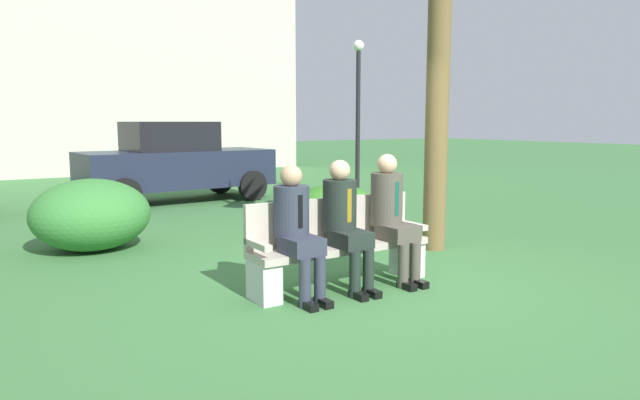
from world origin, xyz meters
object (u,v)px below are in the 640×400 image
seated_man_left (296,225)px  seated_man_middle (345,218)px  parked_car_far (176,162)px  building_backdrop (86,25)px  park_bench (338,245)px  shrub_near_bench (335,212)px  street_lamp (358,102)px  seated_man_right (392,211)px  shrub_mid_lawn (91,215)px

seated_man_left → seated_man_middle: 0.56m
parked_car_far → building_backdrop: size_ratio=0.28×
park_bench → parked_car_far: 7.04m
seated_man_middle → shrub_near_bench: 2.50m
shrub_near_bench → street_lamp: 5.00m
park_bench → street_lamp: size_ratio=0.57×
seated_man_middle → street_lamp: size_ratio=0.38×
seated_man_left → street_lamp: 7.64m
park_bench → street_lamp: (4.32, 5.58, 1.70)m
seated_man_left → seated_man_right: (1.16, 0.01, 0.03)m
street_lamp → parked_car_far: bearing=158.9°
seated_man_right → shrub_near_bench: 2.25m
shrub_mid_lawn → building_backdrop: 15.23m
seated_man_left → parked_car_far: parked_car_far is taller
park_bench → seated_man_left: seated_man_left is taller
parked_car_far → shrub_near_bench: bearing=-82.5°
parked_car_far → building_backdrop: 11.18m
street_lamp → shrub_mid_lawn: bearing=-157.9°
seated_man_middle → parked_car_far: parked_car_far is taller
shrub_near_bench → street_lamp: size_ratio=0.37×
shrub_near_bench → seated_man_left: bearing=-131.5°
park_bench → seated_man_left: size_ratio=1.54×
seated_man_left → shrub_near_bench: 2.83m
seated_man_middle → parked_car_far: (0.65, 7.13, 0.11)m
street_lamp → building_backdrop: 12.58m
seated_man_right → street_lamp: size_ratio=0.39×
seated_man_left → shrub_mid_lawn: seated_man_left is taller
park_bench → shrub_mid_lawn: 3.57m
parked_car_far → street_lamp: 4.15m
shrub_near_bench → parked_car_far: (-0.66, 5.02, 0.44)m
shrub_near_bench → building_backdrop: (-0.33, 15.36, 4.68)m
seated_man_left → parked_car_far: 7.23m
shrub_mid_lawn → street_lamp: 6.81m
shrub_near_bench → street_lamp: street_lamp is taller
park_bench → seated_man_right: bearing=-11.6°
park_bench → shrub_near_bench: park_bench is taller
park_bench → parked_car_far: (0.64, 7.00, 0.41)m
shrub_near_bench → park_bench: bearing=-123.3°
park_bench → seated_man_middle: (-0.01, -0.13, 0.30)m
park_bench → seated_man_left: bearing=-167.1°
seated_man_right → shrub_mid_lawn: size_ratio=0.89×
seated_man_middle → seated_man_right: bearing=0.4°
seated_man_middle → shrub_near_bench: (1.31, 2.11, -0.33)m
park_bench → shrub_near_bench: size_ratio=1.53×
shrub_near_bench → shrub_mid_lawn: bearing=160.3°
seated_man_left → seated_man_middle: size_ratio=0.98×
seated_man_left → parked_car_far: size_ratio=0.32×
building_backdrop → shrub_mid_lawn: bearing=-101.0°
seated_man_right → shrub_near_bench: seated_man_right is taller
seated_man_middle → parked_car_far: 7.16m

